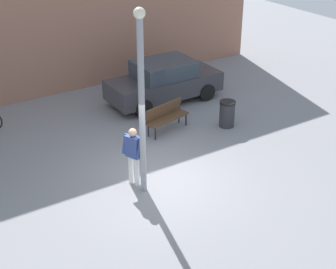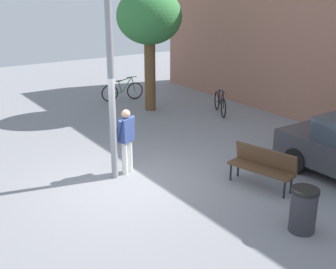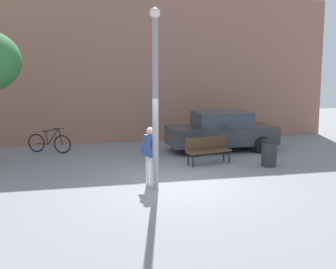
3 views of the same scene
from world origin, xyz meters
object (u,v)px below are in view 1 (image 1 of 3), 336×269
at_px(park_bench, 166,115).
at_px(parked_car_charcoal, 164,81).
at_px(lamppost, 141,97).
at_px(trash_bin, 227,114).
at_px(person_by_lamppost, 133,153).

height_order(park_bench, parked_car_charcoal, parked_car_charcoal).
xyz_separation_m(lamppost, parked_car_charcoal, (3.64, 4.77, -1.90)).
relative_size(lamppost, trash_bin, 5.42).
xyz_separation_m(park_bench, parked_car_charcoal, (1.26, 2.10, 0.23)).
bearing_deg(trash_bin, lamppost, -156.57).
relative_size(lamppost, person_by_lamppost, 2.91).
xyz_separation_m(lamppost, park_bench, (2.38, 2.67, -2.13)).
height_order(lamppost, person_by_lamppost, lamppost).
xyz_separation_m(person_by_lamppost, park_bench, (2.46, 2.28, -0.42)).
height_order(person_by_lamppost, parked_car_charcoal, person_by_lamppost).
bearing_deg(person_by_lamppost, park_bench, 42.86).
xyz_separation_m(person_by_lamppost, trash_bin, (4.34, 1.46, -0.51)).
distance_m(park_bench, trash_bin, 2.05).
height_order(park_bench, trash_bin, park_bench).
xyz_separation_m(lamppost, trash_bin, (4.26, 1.85, -2.22)).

